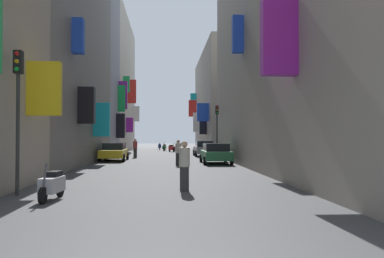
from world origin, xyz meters
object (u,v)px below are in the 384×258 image
at_px(scooter_blue, 160,146).
at_px(pedestrian_near_left, 135,148).
at_px(parked_car_green, 216,153).
at_px(pedestrian_crossing, 178,153).
at_px(scooter_silver, 52,185).
at_px(traffic_light_far_corner, 18,97).
at_px(scooter_green, 164,147).
at_px(scooter_red, 172,148).
at_px(pedestrian_near_right, 184,166).
at_px(parked_car_grey, 204,148).
at_px(parked_car_yellow, 114,151).
at_px(traffic_light_near_corner, 217,123).

bearing_deg(scooter_blue, pedestrian_near_left, -95.00).
height_order(parked_car_green, pedestrian_crossing, pedestrian_crossing).
xyz_separation_m(scooter_silver, traffic_light_far_corner, (-1.39, 0.99, 2.71)).
relative_size(parked_car_green, scooter_green, 2.26).
xyz_separation_m(scooter_red, pedestrian_near_right, (-0.02, -34.35, 0.41)).
distance_m(parked_car_grey, scooter_red, 11.24).
xyz_separation_m(parked_car_yellow, pedestrian_near_left, (1.27, 4.53, 0.11)).
relative_size(scooter_blue, pedestrian_near_right, 1.02).
relative_size(scooter_green, scooter_red, 1.08).
distance_m(scooter_blue, traffic_light_near_corner, 23.54).
bearing_deg(pedestrian_near_left, scooter_silver, -91.49).
relative_size(parked_car_yellow, traffic_light_far_corner, 0.94).
bearing_deg(scooter_red, scooter_silver, -96.43).
bearing_deg(pedestrian_near_left, traffic_light_near_corner, -14.86).
bearing_deg(parked_car_yellow, scooter_silver, -87.99).
height_order(scooter_green, traffic_light_near_corner, traffic_light_near_corner).
xyz_separation_m(parked_car_yellow, traffic_light_near_corner, (8.43, 2.63, 2.36)).
height_order(scooter_green, pedestrian_crossing, pedestrian_crossing).
bearing_deg(pedestrian_near_right, scooter_silver, -157.28).
distance_m(parked_car_green, pedestrian_near_right, 13.72).
xyz_separation_m(pedestrian_near_right, traffic_light_near_corner, (3.73, 19.74, 2.22)).
height_order(scooter_green, scooter_silver, same).
xyz_separation_m(parked_car_grey, scooter_red, (-2.95, 10.84, -0.31)).
bearing_deg(traffic_light_far_corner, scooter_silver, -35.39).
bearing_deg(scooter_blue, traffic_light_near_corner, -76.80).
height_order(parked_car_grey, traffic_light_far_corner, traffic_light_far_corner).
height_order(scooter_blue, pedestrian_near_left, pedestrian_near_left).
bearing_deg(scooter_green, parked_car_grey, -75.02).
bearing_deg(scooter_blue, pedestrian_near_right, -87.83).
xyz_separation_m(parked_car_grey, pedestrian_near_right, (-2.97, -23.51, 0.10)).
relative_size(scooter_red, pedestrian_near_right, 1.01).
relative_size(scooter_blue, pedestrian_near_left, 1.04).
height_order(parked_car_yellow, traffic_light_near_corner, traffic_light_near_corner).
bearing_deg(traffic_light_near_corner, pedestrian_near_left, 165.14).
bearing_deg(scooter_green, scooter_blue, 98.85).
relative_size(scooter_blue, traffic_light_far_corner, 0.38).
distance_m(parked_car_yellow, scooter_silver, 18.81).
bearing_deg(scooter_green, pedestrian_near_left, -98.79).
xyz_separation_m(scooter_green, scooter_blue, (-0.70, 4.51, -0.00)).
bearing_deg(traffic_light_near_corner, scooter_silver, -109.94).
height_order(scooter_blue, scooter_red, same).
distance_m(pedestrian_near_left, pedestrian_near_right, 21.91).
bearing_deg(pedestrian_near_left, scooter_blue, 85.00).
bearing_deg(parked_car_grey, scooter_blue, 103.55).
distance_m(parked_car_green, traffic_light_far_corner, 16.53).
xyz_separation_m(scooter_green, scooter_red, (0.92, -3.65, -0.00)).
distance_m(parked_car_yellow, scooter_red, 17.88).
xyz_separation_m(scooter_green, traffic_light_near_corner, (4.64, -18.26, 2.63)).
height_order(parked_car_green, scooter_silver, parked_car_green).
xyz_separation_m(parked_car_grey, traffic_light_far_corner, (-8.40, -24.21, 2.40)).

